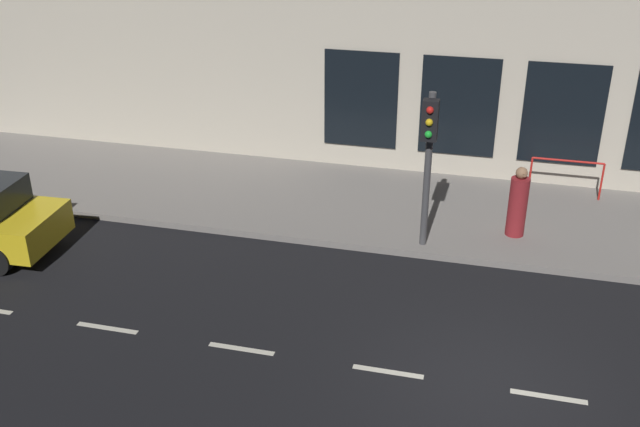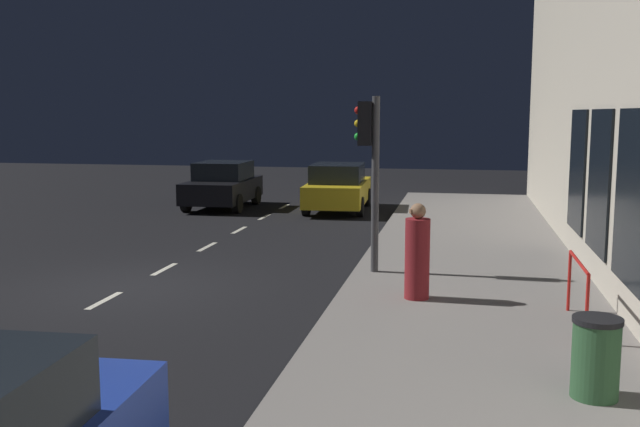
% 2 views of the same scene
% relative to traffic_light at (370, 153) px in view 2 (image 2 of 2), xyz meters
% --- Properties ---
extents(ground_plane, '(60.00, 60.00, 0.00)m').
position_rel_traffic_light_xyz_m(ground_plane, '(-4.31, -1.58, -2.47)').
color(ground_plane, black).
extents(sidewalk, '(4.50, 32.00, 0.15)m').
position_rel_traffic_light_xyz_m(sidewalk, '(1.94, -1.58, -2.40)').
color(sidewalk, gray).
rests_on(sidewalk, ground).
extents(lane_centre_line, '(0.12, 27.20, 0.01)m').
position_rel_traffic_light_xyz_m(lane_centre_line, '(-4.31, -2.58, -2.47)').
color(lane_centre_line, beige).
rests_on(lane_centre_line, ground).
extents(traffic_light, '(0.49, 0.32, 3.41)m').
position_rel_traffic_light_xyz_m(traffic_light, '(0.00, 0.00, 0.00)').
color(traffic_light, '#424244').
rests_on(traffic_light, sidewalk).
extents(parked_car_1, '(2.08, 4.27, 1.58)m').
position_rel_traffic_light_xyz_m(parked_car_1, '(-2.27, 9.65, -1.68)').
color(parked_car_1, gold).
rests_on(parked_car_1, ground).
extents(parked_car_2, '(2.03, 3.84, 1.58)m').
position_rel_traffic_light_xyz_m(parked_car_2, '(-6.29, 9.68, -1.68)').
color(parked_car_2, black).
rests_on(parked_car_2, ground).
extents(pedestrian_0, '(0.56, 0.56, 1.61)m').
position_rel_traffic_light_xyz_m(pedestrian_0, '(1.06, -1.93, -1.59)').
color(pedestrian_0, maroon).
rests_on(pedestrian_0, sidewalk).
extents(trash_bin, '(0.54, 0.54, 0.90)m').
position_rel_traffic_light_xyz_m(trash_bin, '(3.25, -5.87, -1.87)').
color(trash_bin, '#2D5633').
rests_on(trash_bin, sidewalk).
extents(red_railing, '(0.05, 1.74, 0.97)m').
position_rel_traffic_light_xyz_m(red_railing, '(3.46, -3.08, -1.62)').
color(red_railing, red).
rests_on(red_railing, sidewalk).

